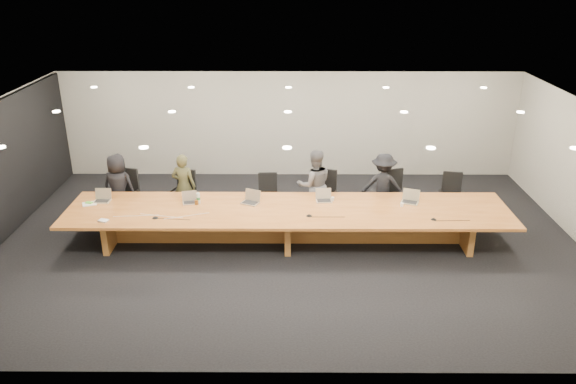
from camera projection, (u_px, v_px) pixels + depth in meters
name	position (u px, v px, depth m)	size (l,w,h in m)	color
ground	(288.00, 242.00, 11.67)	(12.00, 12.00, 0.00)	black
back_wall	(289.00, 125.00, 14.83)	(12.00, 0.02, 2.80)	beige
conference_table	(288.00, 219.00, 11.47)	(9.00, 1.80, 0.75)	#985321
chair_far_left	(125.00, 194.00, 12.59)	(0.58, 0.58, 1.13)	black
chair_left	(182.00, 194.00, 12.59)	(0.57, 0.57, 1.11)	black
chair_mid_left	(268.00, 196.00, 12.65)	(0.52, 0.52, 1.01)	black
chair_mid_right	(324.00, 194.00, 12.61)	(0.56, 0.56, 1.10)	black
chair_right	(397.00, 194.00, 12.65)	(0.56, 0.56, 1.09)	black
chair_far_right	(452.00, 195.00, 12.65)	(0.53, 0.53, 1.03)	black
person_a	(119.00, 187.00, 12.47)	(0.74, 0.48, 1.52)	black
person_b	(184.00, 186.00, 12.55)	(0.55, 0.36, 1.50)	#3A391F
person_c	(314.00, 185.00, 12.44)	(0.79, 0.61, 1.62)	#4E4E50
person_d	(383.00, 186.00, 12.56)	(0.97, 0.56, 1.50)	black
laptop_a	(101.00, 196.00, 11.68)	(0.34, 0.24, 0.26)	#C0AF92
laptop_b	(190.00, 198.00, 11.62)	(0.30, 0.22, 0.24)	tan
laptop_c	(250.00, 197.00, 11.60)	(0.35, 0.25, 0.28)	#B7A68B
laptop_d	(324.00, 196.00, 11.70)	(0.33, 0.24, 0.26)	#C7B598
laptop_e	(410.00, 197.00, 11.63)	(0.35, 0.25, 0.27)	tan
water_bottle	(198.00, 198.00, 11.59)	(0.07, 0.07, 0.23)	silver
amber_mug	(197.00, 202.00, 11.58)	(0.08, 0.08, 0.10)	brown
paper_cup_near	(333.00, 199.00, 11.76)	(0.07, 0.07, 0.08)	silver
paper_cup_far	(402.00, 205.00, 11.48)	(0.07, 0.07, 0.08)	white
notepad	(90.00, 204.00, 11.61)	(0.28, 0.22, 0.02)	silver
lime_gadget	(89.00, 203.00, 11.62)	(0.14, 0.08, 0.02)	#5ABB32
av_box	(103.00, 221.00, 10.85)	(0.18, 0.13, 0.03)	#A8A8AC
mic_left	(155.00, 217.00, 10.98)	(0.12, 0.12, 0.03)	black
mic_center	(309.00, 215.00, 11.07)	(0.12, 0.12, 0.03)	black
mic_right	(434.00, 219.00, 10.92)	(0.11, 0.11, 0.03)	black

